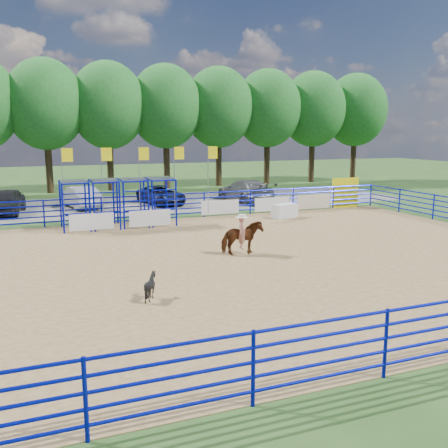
{
  "coord_description": "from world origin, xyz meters",
  "views": [
    {
      "loc": [
        -6.62,
        -17.76,
        5.06
      ],
      "look_at": [
        0.74,
        1.0,
        1.3
      ],
      "focal_mm": 40.0,
      "sensor_mm": 36.0,
      "label": 1
    }
  ],
  "objects_px": {
    "announcer_table": "(285,211)",
    "car_c": "(161,195)",
    "car_b": "(80,197)",
    "horse_and_rider": "(242,235)",
    "calf": "(150,286)",
    "car_d": "(245,191)",
    "car_a": "(6,202)"
  },
  "relations": [
    {
      "from": "announcer_table",
      "to": "car_c",
      "type": "distance_m",
      "value": 9.83
    },
    {
      "from": "car_b",
      "to": "car_c",
      "type": "height_order",
      "value": "car_b"
    },
    {
      "from": "horse_and_rider",
      "to": "calf",
      "type": "xyz_separation_m",
      "value": [
        -4.8,
        -4.1,
        -0.41
      ]
    },
    {
      "from": "announcer_table",
      "to": "calf",
      "type": "distance_m",
      "value": 15.64
    },
    {
      "from": "announcer_table",
      "to": "horse_and_rider",
      "type": "relative_size",
      "value": 0.65
    },
    {
      "from": "calf",
      "to": "car_b",
      "type": "xyz_separation_m",
      "value": [
        -0.13,
        19.95,
        0.31
      ]
    },
    {
      "from": "car_c",
      "to": "car_d",
      "type": "bearing_deg",
      "value": -20.94
    },
    {
      "from": "horse_and_rider",
      "to": "car_b",
      "type": "distance_m",
      "value": 16.6
    },
    {
      "from": "car_d",
      "to": "car_a",
      "type": "bearing_deg",
      "value": -6.95
    },
    {
      "from": "horse_and_rider",
      "to": "announcer_table",
      "type": "bearing_deg",
      "value": 51.0
    },
    {
      "from": "car_b",
      "to": "car_d",
      "type": "xyz_separation_m",
      "value": [
        11.47,
        -1.38,
        0.07
      ]
    },
    {
      "from": "car_c",
      "to": "announcer_table",
      "type": "bearing_deg",
      "value": -67.74
    },
    {
      "from": "car_d",
      "to": "calf",
      "type": "bearing_deg",
      "value": 53.07
    },
    {
      "from": "car_d",
      "to": "horse_and_rider",
      "type": "bearing_deg",
      "value": 60.15
    },
    {
      "from": "horse_and_rider",
      "to": "car_a",
      "type": "xyz_separation_m",
      "value": [
        -9.41,
        14.86,
        -0.07
      ]
    },
    {
      "from": "horse_and_rider",
      "to": "car_b",
      "type": "xyz_separation_m",
      "value": [
        -4.93,
        15.85,
        -0.1
      ]
    },
    {
      "from": "car_a",
      "to": "calf",
      "type": "bearing_deg",
      "value": -67.92
    },
    {
      "from": "horse_and_rider",
      "to": "car_c",
      "type": "distance_m",
      "value": 15.55
    },
    {
      "from": "announcer_table",
      "to": "calf",
      "type": "relative_size",
      "value": 1.86
    },
    {
      "from": "calf",
      "to": "car_c",
      "type": "height_order",
      "value": "car_c"
    },
    {
      "from": "car_b",
      "to": "car_a",
      "type": "bearing_deg",
      "value": -0.07
    },
    {
      "from": "car_d",
      "to": "announcer_table",
      "type": "bearing_deg",
      "value": 79.46
    },
    {
      "from": "horse_and_rider",
      "to": "calf",
      "type": "relative_size",
      "value": 2.86
    },
    {
      "from": "car_a",
      "to": "car_d",
      "type": "bearing_deg",
      "value": 6.98
    },
    {
      "from": "announcer_table",
      "to": "car_c",
      "type": "relative_size",
      "value": 0.33
    },
    {
      "from": "calf",
      "to": "car_d",
      "type": "xyz_separation_m",
      "value": [
        11.34,
        18.57,
        0.38
      ]
    },
    {
      "from": "car_a",
      "to": "car_c",
      "type": "relative_size",
      "value": 0.98
    },
    {
      "from": "horse_and_rider",
      "to": "car_a",
      "type": "bearing_deg",
      "value": 122.35
    },
    {
      "from": "announcer_table",
      "to": "car_d",
      "type": "relative_size",
      "value": 0.28
    },
    {
      "from": "car_c",
      "to": "car_d",
      "type": "relative_size",
      "value": 0.83
    },
    {
      "from": "car_a",
      "to": "car_d",
      "type": "height_order",
      "value": "car_d"
    },
    {
      "from": "calf",
      "to": "car_d",
      "type": "relative_size",
      "value": 0.15
    }
  ]
}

